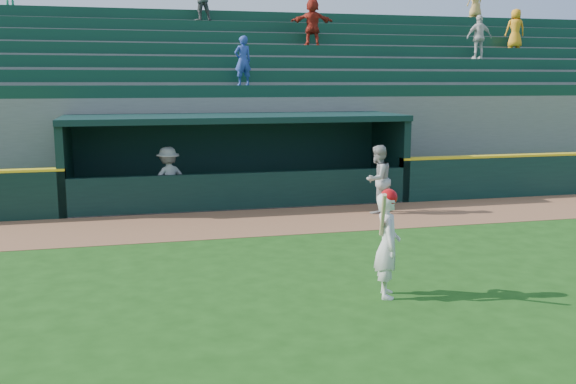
% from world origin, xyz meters
% --- Properties ---
extents(ground, '(120.00, 120.00, 0.00)m').
position_xyz_m(ground, '(0.00, 0.00, 0.00)').
color(ground, '#194511').
rests_on(ground, ground).
extents(warning_track, '(40.00, 3.00, 0.01)m').
position_xyz_m(warning_track, '(0.00, 4.90, 0.01)').
color(warning_track, brown).
rests_on(warning_track, ground).
extents(dugout_player_front, '(1.09, 1.04, 1.77)m').
position_xyz_m(dugout_player_front, '(3.28, 5.26, 0.89)').
color(dugout_player_front, '#A0A09B').
rests_on(dugout_player_front, ground).
extents(dugout_player_inside, '(1.25, 0.98, 1.69)m').
position_xyz_m(dugout_player_inside, '(-1.96, 6.91, 0.85)').
color(dugout_player_inside, '#999994').
rests_on(dugout_player_inside, ground).
extents(dugout, '(9.40, 2.80, 2.46)m').
position_xyz_m(dugout, '(0.00, 8.00, 1.36)').
color(dugout, slate).
rests_on(dugout, ground).
extents(stands, '(34.50, 6.25, 7.47)m').
position_xyz_m(stands, '(0.01, 12.57, 2.39)').
color(stands, slate).
rests_on(stands, ground).
extents(batter_at_plate, '(0.56, 0.82, 1.76)m').
position_xyz_m(batter_at_plate, '(0.99, -0.95, 0.88)').
color(batter_at_plate, silver).
rests_on(batter_at_plate, ground).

